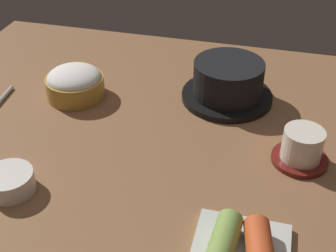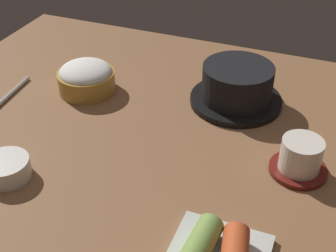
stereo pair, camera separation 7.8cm
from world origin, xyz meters
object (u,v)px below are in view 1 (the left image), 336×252
Objects in this scene: side_bowl_near at (9,181)px; kimchi_plate at (241,248)px; stone_pot at (228,82)px; rice_bowl at (75,83)px; tea_cup_with_saucer at (302,147)px.

kimchi_plate is at bearing -6.33° from side_bowl_near.
side_bowl_near is (-27.56, -33.61, -2.09)cm from stone_pot.
kimchi_plate is at bearing -40.62° from rice_bowl.
stone_pot is 29.61cm from rice_bowl.
kimchi_plate reaches higher than side_bowl_near.
rice_bowl is 1.25× the size of tea_cup_with_saucer.
side_bowl_near is at bearing 173.67° from kimchi_plate.
stone_pot is 21.40cm from tea_cup_with_saucer.
tea_cup_with_saucer is (43.16, -9.55, -0.17)cm from rice_bowl.
rice_bowl is at bearing 139.38° from kimchi_plate.
rice_bowl is at bearing 92.83° from side_bowl_near.
tea_cup_with_saucer is at bearing 72.26° from kimchi_plate.
stone_pot reaches higher than side_bowl_near.
side_bowl_near is at bearing -157.08° from tea_cup_with_saucer.
side_bowl_near is at bearing -87.17° from rice_bowl.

